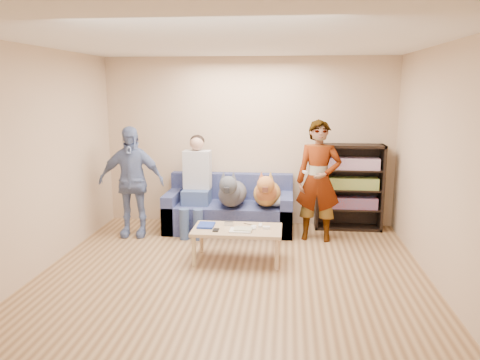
# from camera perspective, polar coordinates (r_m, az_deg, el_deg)

# --- Properties ---
(ground) EXTENTS (5.00, 5.00, 0.00)m
(ground) POSITION_cam_1_polar(r_m,az_deg,el_deg) (5.24, -1.38, -12.84)
(ground) COLOR brown
(ground) RESTS_ON ground
(ceiling) EXTENTS (5.00, 5.00, 0.00)m
(ceiling) POSITION_cam_1_polar(r_m,az_deg,el_deg) (4.80, -1.53, 16.77)
(ceiling) COLOR white
(ceiling) RESTS_ON ground
(wall_back) EXTENTS (4.50, 0.00, 4.50)m
(wall_back) POSITION_cam_1_polar(r_m,az_deg,el_deg) (7.32, 1.04, 4.67)
(wall_back) COLOR tan
(wall_back) RESTS_ON ground
(wall_front) EXTENTS (4.50, 0.00, 4.50)m
(wall_front) POSITION_cam_1_polar(r_m,az_deg,el_deg) (2.47, -8.90, -8.69)
(wall_front) COLOR tan
(wall_front) RESTS_ON ground
(wall_left) EXTENTS (0.00, 5.00, 5.00)m
(wall_left) POSITION_cam_1_polar(r_m,az_deg,el_deg) (5.60, -24.94, 1.59)
(wall_left) COLOR tan
(wall_left) RESTS_ON ground
(wall_right) EXTENTS (0.00, 5.00, 5.00)m
(wall_right) POSITION_cam_1_polar(r_m,az_deg,el_deg) (5.09, 24.58, 0.74)
(wall_right) COLOR tan
(wall_right) RESTS_ON ground
(blanket) EXTENTS (0.43, 0.37, 0.15)m
(blanket) POSITION_cam_1_polar(r_m,az_deg,el_deg) (6.88, 4.49, -2.53)
(blanket) COLOR #A0A0A5
(blanket) RESTS_ON sofa
(person_standing_right) EXTENTS (0.67, 0.48, 1.70)m
(person_standing_right) POSITION_cam_1_polar(r_m,az_deg,el_deg) (6.63, 9.55, -0.11)
(person_standing_right) COLOR gray
(person_standing_right) RESTS_ON ground
(person_standing_left) EXTENTS (0.96, 0.45, 1.60)m
(person_standing_left) POSITION_cam_1_polar(r_m,az_deg,el_deg) (6.91, -13.13, -0.21)
(person_standing_left) COLOR #758BBB
(person_standing_left) RESTS_ON ground
(held_controller) EXTENTS (0.06, 0.12, 0.03)m
(held_controller) POSITION_cam_1_polar(r_m,az_deg,el_deg) (6.39, 7.91, 0.97)
(held_controller) COLOR white
(held_controller) RESTS_ON person_standing_right
(notebook_blue) EXTENTS (0.20, 0.26, 0.03)m
(notebook_blue) POSITION_cam_1_polar(r_m,az_deg,el_deg) (5.92, -4.15, -5.52)
(notebook_blue) COLOR #1B3399
(notebook_blue) RESTS_ON coffee_table
(papers) EXTENTS (0.26, 0.20, 0.02)m
(papers) POSITION_cam_1_polar(r_m,az_deg,el_deg) (5.72, 0.06, -6.15)
(papers) COLOR silver
(papers) RESTS_ON coffee_table
(magazine) EXTENTS (0.22, 0.17, 0.01)m
(magazine) POSITION_cam_1_polar(r_m,az_deg,el_deg) (5.73, 0.38, -5.97)
(magazine) COLOR #ACA98A
(magazine) RESTS_ON coffee_table
(camera_silver) EXTENTS (0.11, 0.06, 0.05)m
(camera_silver) POSITION_cam_1_polar(r_m,az_deg,el_deg) (5.94, -1.37, -5.30)
(camera_silver) COLOR #B6B5BA
(camera_silver) RESTS_ON coffee_table
(controller_a) EXTENTS (0.04, 0.13, 0.03)m
(controller_a) POSITION_cam_1_polar(r_m,az_deg,el_deg) (5.89, 2.49, -5.56)
(controller_a) COLOR silver
(controller_a) RESTS_ON coffee_table
(controller_b) EXTENTS (0.09, 0.06, 0.03)m
(controller_b) POSITION_cam_1_polar(r_m,az_deg,el_deg) (5.81, 3.23, -5.81)
(controller_b) COLOR white
(controller_b) RESTS_ON coffee_table
(headphone_cup_a) EXTENTS (0.07, 0.07, 0.02)m
(headphone_cup_a) POSITION_cam_1_polar(r_m,az_deg,el_deg) (5.78, 1.62, -5.93)
(headphone_cup_a) COLOR silver
(headphone_cup_a) RESTS_ON coffee_table
(headphone_cup_b) EXTENTS (0.07, 0.07, 0.02)m
(headphone_cup_b) POSITION_cam_1_polar(r_m,az_deg,el_deg) (5.86, 1.68, -5.70)
(headphone_cup_b) COLOR white
(headphone_cup_b) RESTS_ON coffee_table
(pen_orange) EXTENTS (0.13, 0.06, 0.01)m
(pen_orange) POSITION_cam_1_polar(r_m,az_deg,el_deg) (5.67, -0.71, -6.34)
(pen_orange) COLOR #E35920
(pen_orange) RESTS_ON coffee_table
(pen_black) EXTENTS (0.13, 0.08, 0.01)m
(pen_black) POSITION_cam_1_polar(r_m,az_deg,el_deg) (5.98, 1.00, -5.40)
(pen_black) COLOR black
(pen_black) RESTS_ON coffee_table
(wallet) EXTENTS (0.07, 0.12, 0.02)m
(wallet) POSITION_cam_1_polar(r_m,az_deg,el_deg) (5.74, -2.96, -6.11)
(wallet) COLOR black
(wallet) RESTS_ON coffee_table
(sofa) EXTENTS (1.90, 0.85, 0.82)m
(sofa) POSITION_cam_1_polar(r_m,az_deg,el_deg) (7.14, -1.26, -3.84)
(sofa) COLOR #515B93
(sofa) RESTS_ON ground
(person_seated) EXTENTS (0.40, 0.73, 1.47)m
(person_seated) POSITION_cam_1_polar(r_m,az_deg,el_deg) (6.98, -5.35, -0.08)
(person_seated) COLOR #3F578A
(person_seated) RESTS_ON sofa
(dog_gray) EXTENTS (0.41, 1.25, 0.60)m
(dog_gray) POSITION_cam_1_polar(r_m,az_deg,el_deg) (6.80, -1.01, -1.51)
(dog_gray) COLOR #4A4C54
(dog_gray) RESTS_ON sofa
(dog_tan) EXTENTS (0.40, 1.16, 0.58)m
(dog_tan) POSITION_cam_1_polar(r_m,az_deg,el_deg) (6.84, 3.29, -1.49)
(dog_tan) COLOR #C2803B
(dog_tan) RESTS_ON sofa
(coffee_table) EXTENTS (1.10, 0.60, 0.42)m
(coffee_table) POSITION_cam_1_polar(r_m,az_deg,el_deg) (5.84, -0.34, -6.35)
(coffee_table) COLOR tan
(coffee_table) RESTS_ON ground
(bookshelf) EXTENTS (1.00, 0.34, 1.30)m
(bookshelf) POSITION_cam_1_polar(r_m,az_deg,el_deg) (7.28, 13.16, -0.61)
(bookshelf) COLOR black
(bookshelf) RESTS_ON ground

